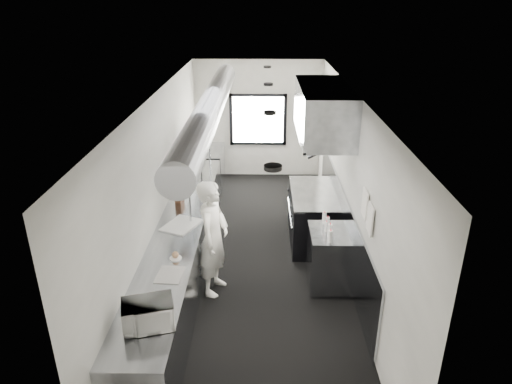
{
  "coord_description": "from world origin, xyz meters",
  "views": [
    {
      "loc": [
        0.11,
        -6.75,
        4.15
      ],
      "look_at": [
        0.01,
        -0.2,
        1.33
      ],
      "focal_mm": 32.26,
      "sensor_mm": 36.0,
      "label": 1
    }
  ],
  "objects_px": {
    "line_cook": "(213,238)",
    "deli_tub_b": "(136,303)",
    "pass_shelf": "(189,154)",
    "plate_stack_c": "(189,142)",
    "plate_stack_b": "(186,152)",
    "squeeze_bottle_d": "(328,222)",
    "plate_stack_a": "(180,162)",
    "far_work_table": "(208,168)",
    "microwave": "(148,314)",
    "cutting_board": "(181,225)",
    "squeeze_bottle_a": "(330,236)",
    "squeeze_bottle_c": "(326,226)",
    "squeeze_bottle_b": "(330,230)",
    "range": "(314,216)",
    "knife_block": "(179,194)",
    "bottle_station": "(330,258)",
    "exhaust_hood": "(323,111)",
    "small_plate": "(176,258)",
    "plate_stack_d": "(194,131)",
    "squeeze_bottle_e": "(324,218)",
    "prep_counter": "(182,250)",
    "deli_tub_a": "(141,303)"
  },
  "relations": [
    {
      "from": "prep_counter",
      "to": "bottle_station",
      "type": "bearing_deg",
      "value": -4.97
    },
    {
      "from": "microwave",
      "to": "far_work_table",
      "type": "bearing_deg",
      "value": 74.68
    },
    {
      "from": "pass_shelf",
      "to": "plate_stack_c",
      "type": "distance_m",
      "value": 0.23
    },
    {
      "from": "small_plate",
      "to": "plate_stack_b",
      "type": "distance_m",
      "value": 2.24
    },
    {
      "from": "squeeze_bottle_b",
      "to": "small_plate",
      "type": "bearing_deg",
      "value": -163.3
    },
    {
      "from": "microwave",
      "to": "plate_stack_b",
      "type": "relative_size",
      "value": 1.68
    },
    {
      "from": "pass_shelf",
      "to": "squeeze_bottle_a",
      "type": "bearing_deg",
      "value": -41.4
    },
    {
      "from": "plate_stack_a",
      "to": "exhaust_hood",
      "type": "bearing_deg",
      "value": 14.56
    },
    {
      "from": "squeeze_bottle_a",
      "to": "range",
      "type": "bearing_deg",
      "value": 91.41
    },
    {
      "from": "pass_shelf",
      "to": "plate_stack_d",
      "type": "height_order",
      "value": "plate_stack_d"
    },
    {
      "from": "plate_stack_a",
      "to": "squeeze_bottle_a",
      "type": "bearing_deg",
      "value": -25.89
    },
    {
      "from": "plate_stack_b",
      "to": "squeeze_bottle_d",
      "type": "bearing_deg",
      "value": -26.68
    },
    {
      "from": "pass_shelf",
      "to": "plate_stack_a",
      "type": "height_order",
      "value": "plate_stack_a"
    },
    {
      "from": "knife_block",
      "to": "plate_stack_c",
      "type": "xyz_separation_m",
      "value": [
        0.1,
        0.73,
        0.7
      ]
    },
    {
      "from": "plate_stack_b",
      "to": "deli_tub_a",
      "type": "bearing_deg",
      "value": -91.53
    },
    {
      "from": "range",
      "to": "deli_tub_b",
      "type": "bearing_deg",
      "value": -126.07
    },
    {
      "from": "pass_shelf",
      "to": "range",
      "type": "bearing_deg",
      "value": -7.67
    },
    {
      "from": "bottle_station",
      "to": "pass_shelf",
      "type": "bearing_deg",
      "value": 144.01
    },
    {
      "from": "line_cook",
      "to": "plate_stack_c",
      "type": "distance_m",
      "value": 2.27
    },
    {
      "from": "line_cook",
      "to": "small_plate",
      "type": "relative_size",
      "value": 10.95
    },
    {
      "from": "small_plate",
      "to": "plate_stack_a",
      "type": "height_order",
      "value": "plate_stack_a"
    },
    {
      "from": "bottle_station",
      "to": "cutting_board",
      "type": "distance_m",
      "value": 2.33
    },
    {
      "from": "small_plate",
      "to": "cutting_board",
      "type": "xyz_separation_m",
      "value": [
        -0.08,
        0.96,
        0.0
      ]
    },
    {
      "from": "exhaust_hood",
      "to": "plate_stack_a",
      "type": "xyz_separation_m",
      "value": [
        -2.29,
        -0.6,
        -0.69
      ]
    },
    {
      "from": "squeeze_bottle_c",
      "to": "squeeze_bottle_b",
      "type": "bearing_deg",
      "value": -79.01
    },
    {
      "from": "far_work_table",
      "to": "squeeze_bottle_d",
      "type": "height_order",
      "value": "squeeze_bottle_d"
    },
    {
      "from": "squeeze_bottle_a",
      "to": "knife_block",
      "type": "bearing_deg",
      "value": 149.61
    },
    {
      "from": "cutting_board",
      "to": "squeeze_bottle_b",
      "type": "bearing_deg",
      "value": -8.07
    },
    {
      "from": "bottle_station",
      "to": "squeeze_bottle_b",
      "type": "relative_size",
      "value": 4.51
    },
    {
      "from": "line_cook",
      "to": "prep_counter",
      "type": "bearing_deg",
      "value": 69.04
    },
    {
      "from": "exhaust_hood",
      "to": "pass_shelf",
      "type": "distance_m",
      "value": 2.46
    },
    {
      "from": "range",
      "to": "knife_block",
      "type": "bearing_deg",
      "value": -172.63
    },
    {
      "from": "deli_tub_a",
      "to": "squeeze_bottle_b",
      "type": "distance_m",
      "value": 2.89
    },
    {
      "from": "cutting_board",
      "to": "squeeze_bottle_a",
      "type": "xyz_separation_m",
      "value": [
        2.21,
        -0.48,
        0.08
      ]
    },
    {
      "from": "pass_shelf",
      "to": "squeeze_bottle_d",
      "type": "bearing_deg",
      "value": -33.84
    },
    {
      "from": "line_cook",
      "to": "deli_tub_b",
      "type": "distance_m",
      "value": 1.78
    },
    {
      "from": "line_cook",
      "to": "deli_tub_b",
      "type": "relative_size",
      "value": 11.61
    },
    {
      "from": "small_plate",
      "to": "plate_stack_b",
      "type": "height_order",
      "value": "plate_stack_b"
    },
    {
      "from": "line_cook",
      "to": "small_plate",
      "type": "xyz_separation_m",
      "value": [
        -0.45,
        -0.58,
        0.02
      ]
    },
    {
      "from": "knife_block",
      "to": "plate_stack_d",
      "type": "height_order",
      "value": "plate_stack_d"
    },
    {
      "from": "squeeze_bottle_d",
      "to": "squeeze_bottle_e",
      "type": "xyz_separation_m",
      "value": [
        -0.04,
        0.12,
        0.01
      ]
    },
    {
      "from": "line_cook",
      "to": "squeeze_bottle_c",
      "type": "distance_m",
      "value": 1.68
    },
    {
      "from": "bottle_station",
      "to": "squeeze_bottle_d",
      "type": "relative_size",
      "value": 5.47
    },
    {
      "from": "line_cook",
      "to": "microwave",
      "type": "relative_size",
      "value": 3.63
    },
    {
      "from": "far_work_table",
      "to": "microwave",
      "type": "relative_size",
      "value": 2.45
    },
    {
      "from": "plate_stack_b",
      "to": "microwave",
      "type": "bearing_deg",
      "value": -88.62
    },
    {
      "from": "squeeze_bottle_d",
      "to": "line_cook",
      "type": "bearing_deg",
      "value": -168.19
    },
    {
      "from": "squeeze_bottle_b",
      "to": "squeeze_bottle_e",
      "type": "relative_size",
      "value": 1.06
    },
    {
      "from": "exhaust_hood",
      "to": "squeeze_bottle_c",
      "type": "distance_m",
      "value": 1.97
    },
    {
      "from": "microwave",
      "to": "deli_tub_b",
      "type": "distance_m",
      "value": 0.39
    }
  ]
}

